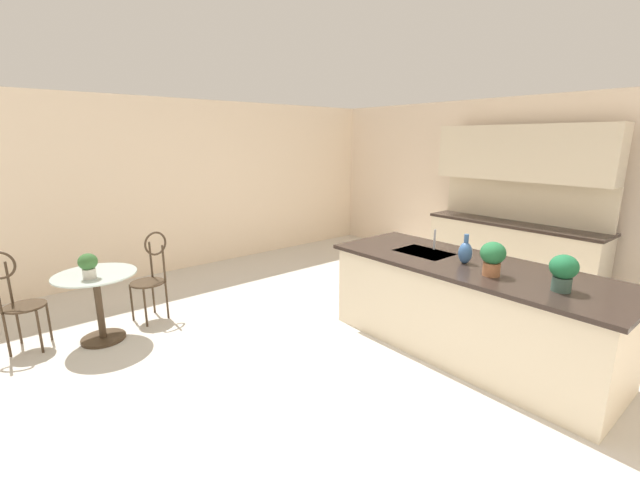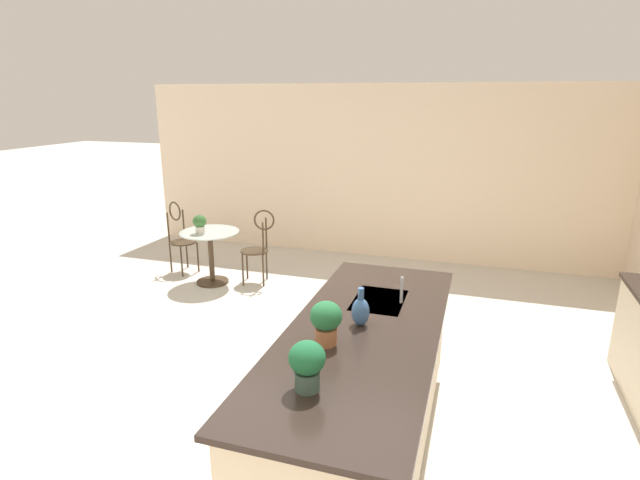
{
  "view_description": "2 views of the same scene",
  "coord_description": "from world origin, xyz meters",
  "px_view_note": "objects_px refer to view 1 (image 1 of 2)",
  "views": [
    {
      "loc": [
        2.29,
        -2.72,
        2.09
      ],
      "look_at": [
        -0.95,
        -0.01,
        1.06
      ],
      "focal_mm": 23.26,
      "sensor_mm": 36.0,
      "label": 1
    },
    {
      "loc": [
        3.51,
        1.55,
        2.53
      ],
      "look_at": [
        -1.15,
        0.06,
        1.11
      ],
      "focal_mm": 28.26,
      "sensor_mm": 36.0,
      "label": 2
    }
  ],
  "objects_px": {
    "bistro_table": "(98,300)",
    "vase_on_counter": "(465,252)",
    "chair_by_island": "(151,272)",
    "chair_near_window": "(16,296)",
    "potted_plant_on_table": "(88,264)",
    "potted_plant_counter_near": "(493,256)",
    "potted_plant_counter_far": "(563,271)"
  },
  "relations": [
    {
      "from": "bistro_table",
      "to": "potted_plant_counter_far",
      "type": "bearing_deg",
      "value": 37.07
    },
    {
      "from": "bistro_table",
      "to": "vase_on_counter",
      "type": "distance_m",
      "value": 3.77
    },
    {
      "from": "chair_by_island",
      "to": "chair_near_window",
      "type": "bearing_deg",
      "value": -93.74
    },
    {
      "from": "chair_by_island",
      "to": "potted_plant_on_table",
      "type": "xyz_separation_m",
      "value": [
        0.33,
        -0.69,
        0.31
      ]
    },
    {
      "from": "chair_near_window",
      "to": "potted_plant_on_table",
      "type": "height_order",
      "value": "chair_near_window"
    },
    {
      "from": "chair_near_window",
      "to": "potted_plant_counter_far",
      "type": "relative_size",
      "value": 3.52
    },
    {
      "from": "bistro_table",
      "to": "vase_on_counter",
      "type": "height_order",
      "value": "vase_on_counter"
    },
    {
      "from": "potted_plant_counter_far",
      "to": "potted_plant_counter_near",
      "type": "xyz_separation_m",
      "value": [
        -0.55,
        -0.06,
        0.0
      ]
    },
    {
      "from": "chair_near_window",
      "to": "vase_on_counter",
      "type": "xyz_separation_m",
      "value": [
        2.85,
        3.37,
        0.46
      ]
    },
    {
      "from": "chair_by_island",
      "to": "vase_on_counter",
      "type": "bearing_deg",
      "value": 37.0
    },
    {
      "from": "bistro_table",
      "to": "potted_plant_counter_near",
      "type": "relative_size",
      "value": 2.63
    },
    {
      "from": "chair_near_window",
      "to": "chair_by_island",
      "type": "bearing_deg",
      "value": 86.26
    },
    {
      "from": "bistro_table",
      "to": "chair_by_island",
      "type": "height_order",
      "value": "chair_by_island"
    },
    {
      "from": "bistro_table",
      "to": "chair_near_window",
      "type": "bearing_deg",
      "value": -113.87
    },
    {
      "from": "chair_by_island",
      "to": "potted_plant_counter_near",
      "type": "bearing_deg",
      "value": 31.81
    },
    {
      "from": "potted_plant_counter_near",
      "to": "bistro_table",
      "type": "bearing_deg",
      "value": -138.71
    },
    {
      "from": "bistro_table",
      "to": "chair_near_window",
      "type": "height_order",
      "value": "chair_near_window"
    },
    {
      "from": "chair_near_window",
      "to": "potted_plant_counter_far",
      "type": "height_order",
      "value": "potted_plant_counter_far"
    },
    {
      "from": "potted_plant_on_table",
      "to": "potted_plant_counter_near",
      "type": "xyz_separation_m",
      "value": [
        2.78,
        2.62,
        0.21
      ]
    },
    {
      "from": "bistro_table",
      "to": "vase_on_counter",
      "type": "relative_size",
      "value": 2.78
    },
    {
      "from": "potted_plant_on_table",
      "to": "vase_on_counter",
      "type": "distance_m",
      "value": 3.69
    },
    {
      "from": "chair_near_window",
      "to": "vase_on_counter",
      "type": "height_order",
      "value": "vase_on_counter"
    },
    {
      "from": "potted_plant_counter_far",
      "to": "potted_plant_counter_near",
      "type": "relative_size",
      "value": 0.98
    },
    {
      "from": "chair_by_island",
      "to": "potted_plant_counter_near",
      "type": "height_order",
      "value": "potted_plant_counter_near"
    },
    {
      "from": "bistro_table",
      "to": "chair_near_window",
      "type": "relative_size",
      "value": 0.77
    },
    {
      "from": "chair_near_window",
      "to": "potted_plant_counter_near",
      "type": "height_order",
      "value": "potted_plant_counter_near"
    },
    {
      "from": "bistro_table",
      "to": "potted_plant_on_table",
      "type": "bearing_deg",
      "value": -29.78
    },
    {
      "from": "bistro_table",
      "to": "chair_by_island",
      "type": "bearing_deg",
      "value": 108.64
    },
    {
      "from": "chair_near_window",
      "to": "potted_plant_counter_far",
      "type": "bearing_deg",
      "value": 41.12
    },
    {
      "from": "chair_by_island",
      "to": "potted_plant_on_table",
      "type": "bearing_deg",
      "value": -64.38
    },
    {
      "from": "potted_plant_on_table",
      "to": "vase_on_counter",
      "type": "bearing_deg",
      "value": 48.72
    },
    {
      "from": "bistro_table",
      "to": "potted_plant_counter_far",
      "type": "relative_size",
      "value": 2.7
    }
  ]
}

